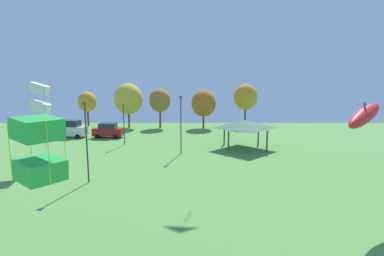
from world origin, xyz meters
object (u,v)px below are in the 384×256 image
at_px(parked_car_leftmost, 71,129).
at_px(light_post_0, 180,122).
at_px(kite_flying_1, 364,115).
at_px(light_post_2, 86,138).
at_px(parked_car_second_from_left, 107,130).
at_px(treeline_tree_4, 245,97).
at_px(kite_flying_4, 39,98).
at_px(kite_flying_2, 38,149).
at_px(treeline_tree_3, 203,103).
at_px(treeline_tree_2, 159,101).
at_px(light_post_1, 123,122).
at_px(treeline_tree_1, 128,99).
at_px(park_pavilion, 244,124).
at_px(treeline_tree_0, 87,102).

distance_m(parked_car_leftmost, light_post_0, 20.05).
distance_m(kite_flying_1, light_post_2, 20.40).
distance_m(parked_car_second_from_left, treeline_tree_4, 25.87).
height_order(parked_car_leftmost, treeline_tree_4, treeline_tree_4).
distance_m(kite_flying_4, parked_car_leftmost, 17.73).
xyz_separation_m(kite_flying_2, treeline_tree_3, (6.98, 44.44, -1.76)).
bearing_deg(parked_car_leftmost, light_post_0, -25.23).
bearing_deg(light_post_0, kite_flying_4, -155.50).
bearing_deg(treeline_tree_2, treeline_tree_4, 6.84).
xyz_separation_m(parked_car_leftmost, treeline_tree_4, (28.24, 11.49, 4.20)).
relative_size(kite_flying_4, light_post_1, 1.17).
xyz_separation_m(light_post_2, treeline_tree_1, (-2.91, 30.32, 1.44)).
bearing_deg(kite_flying_4, light_post_0, 24.50).
bearing_deg(parked_car_second_from_left, park_pavilion, -17.34).
relative_size(treeline_tree_3, treeline_tree_4, 0.87).
xyz_separation_m(parked_car_leftmost, treeline_tree_2, (12.41, 9.59, 3.70)).
relative_size(parked_car_leftmost, park_pavilion, 0.77).
xyz_separation_m(parked_car_second_from_left, light_post_1, (3.60, -5.17, 1.99)).
bearing_deg(treeline_tree_4, kite_flying_4, -131.12).
distance_m(kite_flying_1, parked_car_second_from_left, 35.08).
distance_m(parked_car_second_from_left, light_post_0, 15.45).
bearing_deg(treeline_tree_3, park_pavilion, -74.84).
distance_m(light_post_2, treeline_tree_0, 34.05).
relative_size(kite_flying_1, treeline_tree_1, 0.49).
xyz_separation_m(treeline_tree_0, treeline_tree_4, (29.71, -0.19, 0.90)).
relative_size(light_post_0, treeline_tree_3, 0.98).
xyz_separation_m(parked_car_leftmost, light_post_1, (9.21, -5.44, 1.83)).
xyz_separation_m(kite_flying_2, light_post_1, (-4.12, 29.80, -3.12)).
relative_size(light_post_2, treeline_tree_2, 0.95).
bearing_deg(treeline_tree_2, kite_flying_1, -64.72).
bearing_deg(park_pavilion, parked_car_leftmost, 163.20).
xyz_separation_m(kite_flying_1, parked_car_second_from_left, (-23.51, 25.53, -5.13)).
height_order(parked_car_leftmost, parked_car_second_from_left, parked_car_leftmost).
distance_m(park_pavilion, treeline_tree_2, 21.21).
xyz_separation_m(parked_car_second_from_left, park_pavilion, (19.22, -7.23, 1.98)).
bearing_deg(light_post_2, treeline_tree_1, 95.47).
height_order(kite_flying_1, light_post_0, kite_flying_1).
xyz_separation_m(kite_flying_1, kite_flying_2, (-15.79, -9.45, -0.02)).
bearing_deg(parked_car_leftmost, light_post_1, -24.18).
xyz_separation_m(parked_car_leftmost, light_post_2, (9.57, -20.53, 2.52)).
xyz_separation_m(park_pavilion, treeline_tree_1, (-18.16, 17.30, 2.14)).
relative_size(parked_car_leftmost, light_post_1, 0.86).
xyz_separation_m(treeline_tree_2, treeline_tree_3, (7.89, -0.39, -0.51)).
bearing_deg(light_post_0, kite_flying_2, -98.27).
distance_m(light_post_1, treeline_tree_4, 25.58).
bearing_deg(treeline_tree_4, park_pavilion, -100.17).
distance_m(kite_flying_1, treeline_tree_1, 42.10).
xyz_separation_m(kite_flying_1, treeline_tree_2, (-16.71, 35.39, -1.27)).
bearing_deg(kite_flying_2, parked_car_second_from_left, 102.45).
bearing_deg(light_post_0, parked_car_second_from_left, 138.10).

